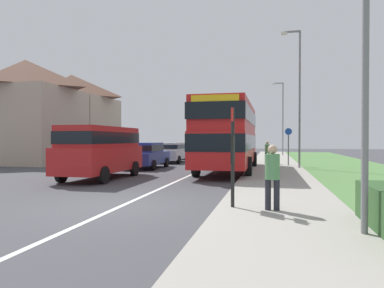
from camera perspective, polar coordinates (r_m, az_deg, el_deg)
The scene contains 16 objects.
ground_plane at distance 9.55m, azimuth -11.79°, elevation -10.09°, with size 120.00×120.00×0.00m, color #424247.
lane_marking_centre at distance 17.07m, azimuth -0.48°, elevation -5.26°, with size 0.14×60.00×0.01m, color silver.
pavement_near_side at distance 14.63m, azimuth 13.95°, elevation -6.07°, with size 3.20×68.00×0.12m, color #9E998E.
double_decker_bus at distance 19.05m, azimuth 6.07°, elevation 1.80°, with size 2.80×9.83×3.70m.
parked_van_red at distance 16.17m, azimuth -14.79°, elevation -0.68°, with size 2.11×5.22×2.36m.
parked_car_blue at distance 21.46m, azimuth -7.56°, elevation -1.68°, with size 1.95×4.12×1.59m.
parked_car_silver at distance 26.79m, azimuth -3.35°, elevation -1.23°, with size 1.99×4.35×1.55m.
parked_car_white at distance 32.29m, azimuth -0.66°, elevation -0.88°, with size 1.92×4.50×1.56m.
pedestrian_at_stop at distance 8.40m, azimuth 13.14°, elevation -4.86°, with size 0.34×0.34×1.67m.
pedestrian_walking_away at distance 24.37m, azimuth 12.34°, elevation -1.18°, with size 0.34×0.34×1.67m.
bus_stop_sign at distance 8.59m, azimuth 6.75°, elevation -0.95°, with size 0.09×0.52×2.60m.
cycle_route_sign at distance 23.04m, azimuth 15.64°, elevation -0.18°, with size 0.44×0.08×2.52m.
street_lamp_near at distance 7.21m, azimuth 25.92°, elevation 19.69°, with size 1.14×0.20×7.19m.
street_lamp_mid at distance 21.56m, azimuth 17.12°, elevation 8.41°, with size 1.14×0.20×8.23m.
street_lamp_far at distance 38.36m, azimuth 14.64°, elevation 4.78°, with size 1.14×0.20×7.88m.
house_terrace_far_side at distance 31.17m, azimuth -22.29°, elevation 4.53°, with size 7.16×12.09×7.75m.
Camera 1 is at (3.91, -8.52, 1.80)m, focal length 32.27 mm.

